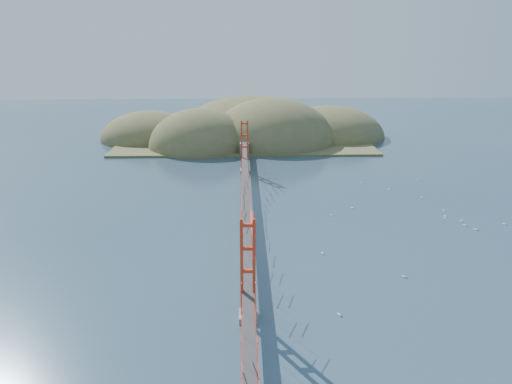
{
  "coord_description": "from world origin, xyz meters",
  "views": [
    {
      "loc": [
        -0.45,
        -77.65,
        29.86
      ],
      "look_at": [
        1.68,
        0.0,
        4.94
      ],
      "focal_mm": 35.0,
      "sensor_mm": 36.0,
      "label": 1
    }
  ],
  "objects_px": {
    "bridge": "(246,180)",
    "sailboat_2": "(465,225)",
    "sailboat_0": "(323,252)",
    "sailboat_1": "(332,215)"
  },
  "relations": [
    {
      "from": "sailboat_0",
      "to": "sailboat_1",
      "type": "relative_size",
      "value": 0.99
    },
    {
      "from": "sailboat_2",
      "to": "bridge",
      "type": "bearing_deg",
      "value": 174.25
    },
    {
      "from": "sailboat_0",
      "to": "sailboat_1",
      "type": "distance_m",
      "value": 15.8
    },
    {
      "from": "bridge",
      "to": "sailboat_0",
      "type": "xyz_separation_m",
      "value": [
        10.75,
        -13.55,
        -6.87
      ]
    },
    {
      "from": "sailboat_0",
      "to": "sailboat_1",
      "type": "xyz_separation_m",
      "value": [
        3.97,
        15.29,
        0.0
      ]
    },
    {
      "from": "bridge",
      "to": "sailboat_1",
      "type": "relative_size",
      "value": 153.5
    },
    {
      "from": "sailboat_2",
      "to": "sailboat_1",
      "type": "relative_size",
      "value": 1.16
    },
    {
      "from": "sailboat_0",
      "to": "bridge",
      "type": "bearing_deg",
      "value": 128.44
    },
    {
      "from": "sailboat_2",
      "to": "sailboat_0",
      "type": "bearing_deg",
      "value": -158.05
    },
    {
      "from": "bridge",
      "to": "sailboat_2",
      "type": "bearing_deg",
      "value": -5.75
    }
  ]
}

